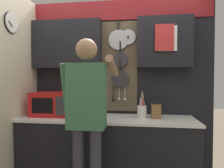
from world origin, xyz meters
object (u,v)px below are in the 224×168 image
(utensil_crock, at_px, (142,111))
(knife_block, at_px, (156,111))
(person, at_px, (87,109))
(microwave, at_px, (53,104))

(utensil_crock, bearing_deg, knife_block, -0.10)
(knife_block, bearing_deg, utensil_crock, 179.90)
(knife_block, height_order, person, person)
(person, bearing_deg, utensil_crock, 44.34)
(microwave, xyz_separation_m, utensil_crock, (1.19, 0.00, -0.07))
(knife_block, bearing_deg, microwave, -179.98)
(person, bearing_deg, microwave, 138.36)
(utensil_crock, distance_m, person, 0.80)
(microwave, xyz_separation_m, knife_block, (1.36, 0.00, -0.06))
(microwave, distance_m, utensil_crock, 1.19)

